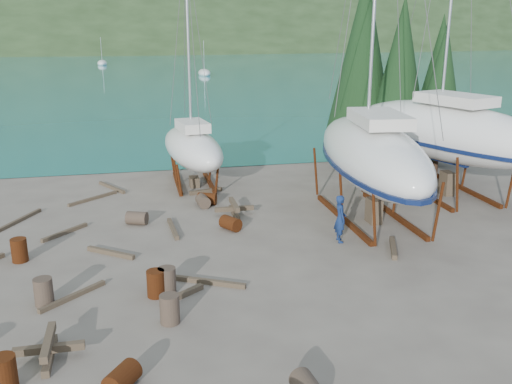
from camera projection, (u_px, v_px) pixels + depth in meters
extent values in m
plane|color=#574E44|center=(215.00, 272.00, 20.08)|extent=(600.00, 600.00, 0.00)
plane|color=#1B7489|center=(132.00, 40.00, 315.18)|extent=(700.00, 700.00, 0.00)
ellipsoid|color=#203018|center=(132.00, 40.00, 319.87)|extent=(800.00, 360.00, 110.00)
cube|color=beige|center=(75.00, 44.00, 193.41)|extent=(6.00, 5.00, 4.00)
cube|color=#A54C2D|center=(74.00, 35.00, 192.61)|extent=(6.60, 5.60, 1.60)
cube|color=beige|center=(220.00, 43.00, 203.67)|extent=(6.00, 5.00, 4.00)
cube|color=#A54C2D|center=(220.00, 35.00, 202.88)|extent=(6.60, 5.60, 1.60)
cylinder|color=black|center=(395.00, 158.00, 33.66)|extent=(0.36, 0.36, 1.60)
cone|color=black|center=(401.00, 72.00, 32.25)|extent=(3.60, 3.60, 8.40)
cylinder|color=black|center=(435.00, 166.00, 32.13)|extent=(0.36, 0.36, 1.36)
cone|color=black|center=(442.00, 90.00, 30.93)|extent=(3.06, 3.06, 7.14)
cylinder|color=black|center=(358.00, 150.00, 35.19)|extent=(0.36, 0.36, 1.84)
cone|color=black|center=(363.00, 55.00, 33.57)|extent=(4.14, 4.14, 9.66)
cylinder|color=black|center=(432.00, 153.00, 35.24)|extent=(0.36, 0.36, 1.44)
cone|color=black|center=(439.00, 79.00, 33.96)|extent=(3.24, 3.24, 7.56)
ellipsoid|color=silver|center=(204.00, 73.00, 96.97)|extent=(2.00, 5.00, 1.40)
cylinder|color=silver|center=(204.00, 56.00, 96.17)|extent=(0.08, 0.08, 5.00)
ellipsoid|color=silver|center=(102.00, 63.00, 121.38)|extent=(2.00, 5.00, 1.40)
cylinder|color=silver|center=(101.00, 49.00, 120.57)|extent=(0.08, 0.08, 5.00)
ellipsoid|color=silver|center=(372.00, 154.00, 24.81)|extent=(4.89, 12.20, 2.77)
cube|color=#0C183D|center=(376.00, 178.00, 24.52)|extent=(0.51, 2.15, 1.00)
cube|color=silver|center=(380.00, 119.00, 23.80)|extent=(2.32, 3.76, 0.50)
cube|color=#572B0F|center=(342.00, 218.00, 25.38)|extent=(0.18, 6.52, 0.20)
cube|color=#572B0F|center=(393.00, 214.00, 25.87)|extent=(0.18, 6.52, 0.20)
cube|color=brown|center=(374.00, 211.00, 24.94)|extent=(0.50, 0.80, 1.08)
ellipsoid|color=silver|center=(445.00, 132.00, 28.93)|extent=(7.44, 12.87, 2.92)
cube|color=#0C183D|center=(450.00, 154.00, 28.64)|extent=(0.96, 2.19, 1.00)
cube|color=silver|center=(455.00, 99.00, 27.87)|extent=(3.08, 4.16, 0.50)
cube|color=#572B0F|center=(418.00, 191.00, 29.54)|extent=(0.18, 6.81, 0.20)
cube|color=#572B0F|center=(462.00, 188.00, 30.06)|extent=(0.18, 6.81, 0.20)
cube|color=brown|center=(447.00, 183.00, 29.08)|extent=(0.50, 0.80, 1.19)
ellipsoid|color=silver|center=(192.00, 148.00, 30.49)|extent=(3.59, 8.14, 2.02)
cube|color=#0C183D|center=(194.00, 160.00, 30.28)|extent=(0.45, 1.44, 1.00)
cube|color=silver|center=(192.00, 126.00, 29.76)|extent=(1.69, 2.53, 0.50)
cylinder|color=silver|center=(188.00, 35.00, 29.21)|extent=(0.14, 0.14, 9.44)
cube|color=#572B0F|center=(178.00, 183.00, 30.86)|extent=(0.18, 4.33, 0.20)
cube|color=#572B0F|center=(209.00, 182.00, 31.21)|extent=(0.18, 4.33, 0.20)
cube|color=brown|center=(194.00, 182.00, 30.62)|extent=(0.50, 0.80, 0.51)
imported|color=#11224C|center=(340.00, 219.00, 22.65)|extent=(0.51, 0.73, 1.93)
cylinder|color=#572B0F|center=(4.00, 373.00, 13.51)|extent=(0.58, 0.58, 0.88)
cylinder|color=#572B0F|center=(207.00, 199.00, 27.51)|extent=(1.03, 0.85, 0.58)
cylinder|color=#2D2823|center=(167.00, 281.00, 18.39)|extent=(0.58, 0.58, 0.88)
cylinder|color=#572B0F|center=(231.00, 223.00, 24.11)|extent=(0.95, 1.05, 0.58)
cylinder|color=#572B0F|center=(19.00, 250.00, 20.87)|extent=(0.58, 0.58, 0.88)
cylinder|color=#2D2823|center=(137.00, 218.00, 24.77)|extent=(1.03, 0.87, 0.58)
cylinder|color=#2D2823|center=(203.00, 201.00, 27.18)|extent=(0.66, 0.93, 0.58)
cylinder|color=#572B0F|center=(122.00, 378.00, 13.58)|extent=(0.98, 1.05, 0.58)
cylinder|color=#572B0F|center=(156.00, 284.00, 18.18)|extent=(0.58, 0.58, 0.88)
cylinder|color=#2D2823|center=(44.00, 292.00, 17.62)|extent=(0.58, 0.58, 0.88)
cylinder|color=#2D2823|center=(170.00, 309.00, 16.55)|extent=(0.58, 0.58, 0.88)
cube|color=brown|center=(93.00, 198.00, 28.31)|extent=(2.29, 1.98, 0.14)
cube|color=brown|center=(393.00, 248.00, 22.00)|extent=(0.95, 1.96, 0.19)
cube|color=brown|center=(73.00, 296.00, 18.13)|extent=(1.95, 1.81, 0.15)
cube|color=brown|center=(111.00, 253.00, 21.55)|extent=(1.80, 1.46, 0.17)
cube|color=brown|center=(209.00, 282.00, 19.12)|extent=(2.32, 1.35, 0.16)
cube|color=brown|center=(206.00, 191.00, 29.47)|extent=(1.78, 0.70, 0.19)
cube|color=brown|center=(183.00, 295.00, 18.20)|extent=(1.47, 1.14, 0.17)
cube|color=brown|center=(112.00, 187.00, 30.20)|extent=(1.42, 2.31, 0.15)
cube|color=brown|center=(173.00, 229.00, 24.10)|extent=(0.33, 2.42, 0.16)
cube|color=brown|center=(65.00, 232.00, 23.68)|extent=(1.72, 1.79, 0.15)
cube|color=brown|center=(20.00, 220.00, 25.19)|extent=(1.48, 2.70, 0.15)
cube|color=brown|center=(50.00, 355.00, 14.85)|extent=(0.20, 1.80, 0.20)
cube|color=brown|center=(49.00, 349.00, 14.79)|extent=(1.80, 0.20, 0.20)
cube|color=brown|center=(48.00, 342.00, 14.74)|extent=(0.20, 1.80, 0.20)
cube|color=brown|center=(234.00, 213.00, 26.06)|extent=(0.20, 1.80, 0.20)
cube|color=brown|center=(234.00, 209.00, 26.00)|extent=(1.80, 0.20, 0.20)
cube|color=brown|center=(234.00, 204.00, 25.95)|extent=(0.20, 1.80, 0.20)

